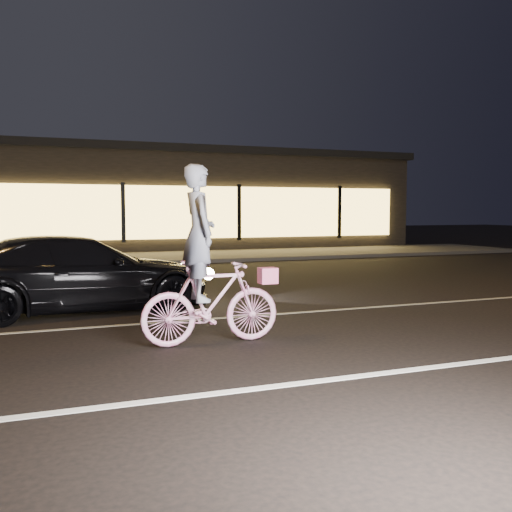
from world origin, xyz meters
name	(u,v)px	position (x,y,z in m)	size (l,w,h in m)	color
ground	(293,345)	(0.00, 0.00, 0.00)	(90.00, 90.00, 0.00)	black
lane_stripe_near	(354,377)	(0.00, -1.50, 0.00)	(60.00, 0.12, 0.01)	silver
lane_stripe_far	(240,317)	(0.00, 2.00, 0.00)	(60.00, 0.10, 0.01)	gray
sidewalk	(132,258)	(0.00, 13.00, 0.06)	(30.00, 4.00, 0.12)	#383533
storefront	(109,199)	(0.00, 18.97, 2.15)	(25.40, 8.42, 4.20)	black
cyclist	(208,281)	(-0.99, 0.40, 0.80)	(1.80, 0.62, 2.26)	#EE4E9E
sedan	(79,274)	(-2.35, 3.42, 0.64)	(4.57, 2.28, 1.28)	black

